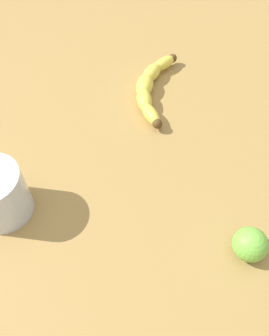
# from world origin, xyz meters

# --- Properties ---
(wooden_tabletop) EXTENTS (1.20, 1.20, 0.03)m
(wooden_tabletop) POSITION_xyz_m (0.00, 0.00, 0.01)
(wooden_tabletop) COLOR #A68245
(wooden_tabletop) RESTS_ON ground
(banana) EXTENTS (0.21, 0.08, 0.03)m
(banana) POSITION_xyz_m (-0.15, 0.04, 0.05)
(banana) COLOR #E5D34A
(banana) RESTS_ON wooden_tabletop
(lime_fruit) EXTENTS (0.05, 0.05, 0.05)m
(lime_fruit) POSITION_xyz_m (0.17, 0.20, 0.05)
(lime_fruit) COLOR #75C142
(lime_fruit) RESTS_ON wooden_tabletop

